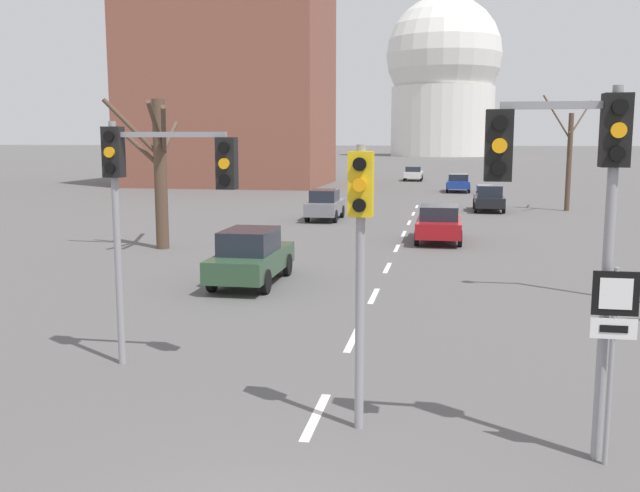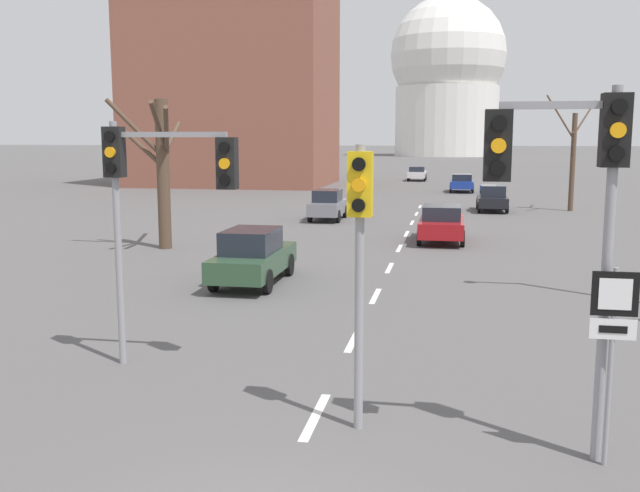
% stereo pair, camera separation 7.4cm
% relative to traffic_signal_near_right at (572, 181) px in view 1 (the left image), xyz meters
% --- Properties ---
extents(lane_stripe_0, '(0.16, 2.00, 0.01)m').
position_rel_traffic_signal_near_right_xyz_m(lane_stripe_0, '(-3.64, 0.80, -3.88)').
color(lane_stripe_0, silver).
rests_on(lane_stripe_0, ground_plane).
extents(lane_stripe_1, '(0.16, 2.00, 0.01)m').
position_rel_traffic_signal_near_right_xyz_m(lane_stripe_1, '(-3.64, 5.30, -3.88)').
color(lane_stripe_1, silver).
rests_on(lane_stripe_1, ground_plane).
extents(lane_stripe_2, '(0.16, 2.00, 0.01)m').
position_rel_traffic_signal_near_right_xyz_m(lane_stripe_2, '(-3.64, 9.80, -3.88)').
color(lane_stripe_2, silver).
rests_on(lane_stripe_2, ground_plane).
extents(lane_stripe_3, '(0.16, 2.00, 0.01)m').
position_rel_traffic_signal_near_right_xyz_m(lane_stripe_3, '(-3.64, 14.30, -3.88)').
color(lane_stripe_3, silver).
rests_on(lane_stripe_3, ground_plane).
extents(lane_stripe_4, '(0.16, 2.00, 0.01)m').
position_rel_traffic_signal_near_right_xyz_m(lane_stripe_4, '(-3.64, 18.80, -3.88)').
color(lane_stripe_4, silver).
rests_on(lane_stripe_4, ground_plane).
extents(lane_stripe_5, '(0.16, 2.00, 0.01)m').
position_rel_traffic_signal_near_right_xyz_m(lane_stripe_5, '(-3.64, 23.30, -3.88)').
color(lane_stripe_5, silver).
rests_on(lane_stripe_5, ground_plane).
extents(lane_stripe_6, '(0.16, 2.00, 0.01)m').
position_rel_traffic_signal_near_right_xyz_m(lane_stripe_6, '(-3.64, 27.80, -3.88)').
color(lane_stripe_6, silver).
rests_on(lane_stripe_6, ground_plane).
extents(lane_stripe_7, '(0.16, 2.00, 0.01)m').
position_rel_traffic_signal_near_right_xyz_m(lane_stripe_7, '(-3.64, 32.30, -3.88)').
color(lane_stripe_7, silver).
rests_on(lane_stripe_7, ground_plane).
extents(lane_stripe_8, '(0.16, 2.00, 0.01)m').
position_rel_traffic_signal_near_right_xyz_m(lane_stripe_8, '(-3.64, 36.80, -3.88)').
color(lane_stripe_8, silver).
rests_on(lane_stripe_8, ground_plane).
extents(traffic_signal_near_right, '(1.84, 0.34, 5.13)m').
position_rel_traffic_signal_near_right_xyz_m(traffic_signal_near_right, '(0.00, 0.00, 0.00)').
color(traffic_signal_near_right, gray).
rests_on(traffic_signal_near_right, ground_plane).
extents(traffic_signal_near_left, '(2.61, 0.34, 4.77)m').
position_rel_traffic_signal_near_right_xyz_m(traffic_signal_near_left, '(-7.14, 2.79, -0.26)').
color(traffic_signal_near_left, gray).
rests_on(traffic_signal_near_left, ground_plane).
extents(traffic_signal_centre_tall, '(0.36, 0.34, 4.36)m').
position_rel_traffic_signal_near_right_xyz_m(traffic_signal_centre_tall, '(-2.90, 0.48, -0.83)').
color(traffic_signal_centre_tall, gray).
rests_on(traffic_signal_centre_tall, ground_plane).
extents(route_sign_post, '(0.60, 0.08, 2.76)m').
position_rel_traffic_signal_near_right_xyz_m(route_sign_post, '(0.60, -0.18, -1.99)').
color(route_sign_post, gray).
rests_on(route_sign_post, ground_plane).
extents(sedan_near_left, '(1.80, 3.94, 1.60)m').
position_rel_traffic_signal_near_right_xyz_m(sedan_near_left, '(0.82, 34.63, -3.08)').
color(sedan_near_left, black).
rests_on(sedan_near_left, ground_plane).
extents(sedan_near_right, '(1.95, 4.40, 1.59)m').
position_rel_traffic_signal_near_right_xyz_m(sedan_near_right, '(-1.99, 20.96, -3.07)').
color(sedan_near_right, maroon).
rests_on(sedan_near_right, ground_plane).
extents(sedan_mid_centre, '(1.80, 4.53, 1.71)m').
position_rel_traffic_signal_near_right_xyz_m(sedan_mid_centre, '(-7.54, 10.86, -3.02)').
color(sedan_mid_centre, '#2D4C33').
rests_on(sedan_mid_centre, ground_plane).
extents(sedan_far_left, '(1.90, 4.28, 1.48)m').
position_rel_traffic_signal_near_right_xyz_m(sedan_far_left, '(-5.30, 65.42, -3.10)').
color(sedan_far_left, silver).
rests_on(sedan_far_left, ground_plane).
extents(sedan_far_right, '(1.93, 4.15, 1.49)m').
position_rel_traffic_signal_near_right_xyz_m(sedan_far_right, '(-0.86, 50.22, -3.11)').
color(sedan_far_right, navy).
rests_on(sedan_far_right, ground_plane).
extents(sedan_distant_centre, '(1.69, 4.06, 1.67)m').
position_rel_traffic_signal_near_right_xyz_m(sedan_distant_centre, '(-8.24, 28.21, -3.05)').
color(sedan_distant_centre, slate).
rests_on(sedan_distant_centre, ground_plane).
extents(bare_tree_left_near, '(3.37, 5.05, 6.02)m').
position_rel_traffic_signal_near_right_xyz_m(bare_tree_left_near, '(-13.04, 16.99, -0.54)').
color(bare_tree_left_near, brown).
rests_on(bare_tree_left_near, ground_plane).
extents(bare_tree_right_near, '(3.14, 3.60, 7.05)m').
position_rel_traffic_signal_near_right_xyz_m(bare_tree_right_near, '(5.56, 35.79, -0.58)').
color(bare_tree_right_near, brown).
rests_on(bare_tree_right_near, ground_plane).
extents(capitol_dome, '(27.90, 27.90, 39.40)m').
position_rel_traffic_signal_near_right_xyz_m(capitol_dome, '(-3.64, 170.57, 15.31)').
color(capitol_dome, silver).
rests_on(capitol_dome, ground_plane).
extents(apartment_block_left, '(18.00, 14.00, 18.38)m').
position_rel_traffic_signal_near_right_xyz_m(apartment_block_left, '(-22.23, 56.44, 5.30)').
color(apartment_block_left, brown).
rests_on(apartment_block_left, ground_plane).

